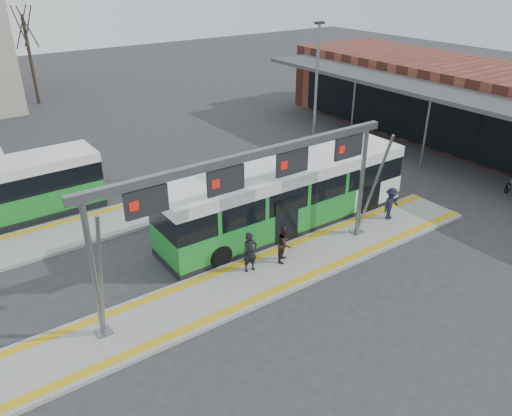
{
  "coord_description": "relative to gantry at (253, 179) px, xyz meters",
  "views": [
    {
      "loc": [
        -9.93,
        -13.42,
        11.45
      ],
      "look_at": [
        1.71,
        3.0,
        1.39
      ],
      "focal_mm": 35.0,
      "sensor_mm": 36.0,
      "label": 1
    }
  ],
  "objects": [
    {
      "name": "passenger_c",
      "position": [
        8.12,
        0.09,
        -3.34
      ],
      "size": [
        1.11,
        0.74,
        1.61
      ],
      "primitive_type": "imported",
      "rotation": [
        0.0,
        0.0,
        0.14
      ],
      "color": "black",
      "rests_on": "platform_main"
    },
    {
      "name": "gantry",
      "position": [
        0.0,
        0.0,
        0.0
      ],
      "size": [
        13.0,
        1.68,
        5.2
      ],
      "color": "slate",
      "rests_on": "platform_main"
    },
    {
      "name": "platform_main",
      "position": [
        0.35,
        -0.25,
        -4.22
      ],
      "size": [
        22.0,
        3.0,
        0.15
      ],
      "primitive_type": "cube",
      "color": "gray",
      "rests_on": "ground"
    },
    {
      "name": "lamp_east",
      "position": [
        8.34,
        6.08,
        0.27
      ],
      "size": [
        0.5,
        0.25,
        8.65
      ],
      "color": "slate",
      "rests_on": "ground"
    },
    {
      "name": "tactile_main",
      "position": [
        0.35,
        -0.25,
        -4.14
      ],
      "size": [
        22.0,
        2.65,
        0.02
      ],
      "color": "gold",
      "rests_on": "platform_main"
    },
    {
      "name": "tactile_second",
      "position": [
        -3.65,
        8.9,
        -4.14
      ],
      "size": [
        20.0,
        0.35,
        0.02
      ],
      "color": "gold",
      "rests_on": "platform_second"
    },
    {
      "name": "station_building",
      "position": [
        22.17,
        3.74,
        -1.76
      ],
      "size": [
        11.5,
        32.0,
        5.0
      ],
      "color": "brown",
      "rests_on": "ground"
    },
    {
      "name": "platform_second",
      "position": [
        -3.65,
        7.75,
        -4.22
      ],
      "size": [
        20.0,
        3.0,
        0.15
      ],
      "primitive_type": "cube",
      "color": "gray",
      "rests_on": "ground"
    },
    {
      "name": "passenger_b",
      "position": [
        1.64,
        0.09,
        -3.37
      ],
      "size": [
        0.96,
        0.93,
        1.57
      ],
      "primitive_type": "imported",
      "rotation": [
        0.0,
        0.0,
        0.63
      ],
      "color": "black",
      "rests_on": "platform_main"
    },
    {
      "name": "passenger_a",
      "position": [
        0.04,
        0.3,
        -3.3
      ],
      "size": [
        0.66,
        0.48,
        1.7
      ],
      "primitive_type": "imported",
      "rotation": [
        0.0,
        0.0,
        -0.12
      ],
      "color": "black",
      "rests_on": "platform_main"
    },
    {
      "name": "hero_bus",
      "position": [
        3.67,
        2.57,
        -2.71
      ],
      "size": [
        12.66,
        2.78,
        3.47
      ],
      "rotation": [
        0.0,
        0.0,
        -0.01
      ],
      "color": "black",
      "rests_on": "ground"
    },
    {
      "name": "ground",
      "position": [
        0.35,
        -0.25,
        -4.3
      ],
      "size": [
        120.0,
        120.0,
        0.0
      ],
      "primitive_type": "plane",
      "color": "#2D2D30",
      "rests_on": "ground"
    },
    {
      "name": "tree_mid",
      "position": [
        -0.02,
        33.06,
        2.07
      ],
      "size": [
        1.4,
        1.4,
        8.4
      ],
      "color": "#382B21",
      "rests_on": "ground"
    }
  ]
}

